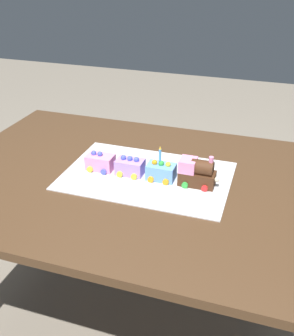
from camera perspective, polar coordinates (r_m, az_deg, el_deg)
The scene contains 8 objects.
ground_plane at distance 1.95m, azimuth -1.93°, elevation -20.47°, with size 8.00×8.00×0.00m, color gray.
dining_table at distance 1.53m, azimuth -2.31°, elevation -4.71°, with size 1.40×1.00×0.74m.
cake_board at distance 1.47m, azimuth -0.00°, elevation -1.09°, with size 0.60×0.40×0.00m, color silver.
cake_locomotive at distance 1.40m, azimuth 7.07°, elevation -0.67°, with size 0.14×0.08×0.12m.
cake_car_tanker_sky_blue at distance 1.44m, azimuth 2.00°, elevation -0.50°, with size 0.10×0.08×0.07m.
cake_car_gondola_lavender at distance 1.47m, azimuth -2.41°, elevation 0.20°, with size 0.10×0.08×0.07m.
cake_car_hopper_bubblegum at distance 1.51m, azimuth -6.63°, elevation 0.85°, with size 0.10×0.08×0.07m.
birthday_candle at distance 1.40m, azimuth 1.85°, elevation 2.03°, with size 0.01×0.01×0.06m.
Camera 1 is at (-0.46, 1.19, 1.47)m, focal length 43.12 mm.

